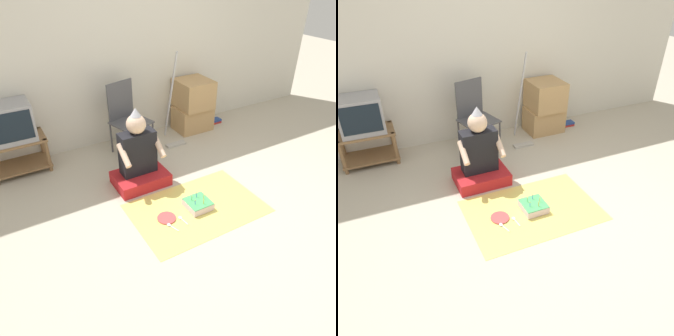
{
  "view_description": "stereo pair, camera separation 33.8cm",
  "coord_description": "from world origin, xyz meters",
  "views": [
    {
      "loc": [
        -1.77,
        -1.91,
        2.19
      ],
      "look_at": [
        -0.34,
        0.55,
        0.35
      ],
      "focal_mm": 35.0,
      "sensor_mm": 36.0,
      "label": 1
    },
    {
      "loc": [
        -1.46,
        -2.06,
        2.19
      ],
      "look_at": [
        -0.34,
        0.55,
        0.35
      ],
      "focal_mm": 35.0,
      "sensor_mm": 36.0,
      "label": 2
    }
  ],
  "objects": [
    {
      "name": "wall_back",
      "position": [
        0.0,
        2.09,
        1.27
      ],
      "size": [
        6.4,
        0.06,
        2.55
      ],
      "color": "beige",
      "rests_on": "ground_plane"
    },
    {
      "name": "plastic_spoon_far",
      "position": [
        -0.57,
        0.11,
        0.01
      ],
      "size": [
        0.06,
        0.14,
        0.01
      ],
      "color": "white",
      "rests_on": "party_cloth"
    },
    {
      "name": "tv_stand",
      "position": [
        -1.63,
        1.86,
        0.25
      ],
      "size": [
        0.66,
        0.41,
        0.43
      ],
      "color": "olive",
      "rests_on": "ground_plane"
    },
    {
      "name": "dust_mop",
      "position": [
        0.32,
        1.55,
        0.37
      ],
      "size": [
        0.28,
        0.36,
        1.26
      ],
      "color": "#B2ADA3",
      "rests_on": "ground_plane"
    },
    {
      "name": "folding_chair",
      "position": [
        -0.29,
        1.7,
        0.51
      ],
      "size": [
        0.53,
        0.51,
        0.91
      ],
      "color": "#4C4C51",
      "rests_on": "ground_plane"
    },
    {
      "name": "tv",
      "position": [
        -1.63,
        1.86,
        0.64
      ],
      "size": [
        0.49,
        0.39,
        0.43
      ],
      "color": "#99999E",
      "rests_on": "tv_stand"
    },
    {
      "name": "book_pile",
      "position": [
        1.24,
        1.8,
        0.03
      ],
      "size": [
        0.17,
        0.15,
        0.05
      ],
      "color": "#B72D28",
      "rests_on": "ground_plane"
    },
    {
      "name": "party_cloth",
      "position": [
        -0.19,
        0.21,
        0.0
      ],
      "size": [
        1.35,
        0.88,
        0.01
      ],
      "color": "#EAD666",
      "rests_on": "ground_plane"
    },
    {
      "name": "ground_plane",
      "position": [
        0.0,
        0.0,
        0.0
      ],
      "size": [
        16.0,
        16.0,
        0.0
      ],
      "primitive_type": "plane",
      "color": "#BCB29E"
    },
    {
      "name": "cardboard_box_stack",
      "position": [
        0.8,
        1.79,
        0.38
      ],
      "size": [
        0.52,
        0.48,
        0.75
      ],
      "color": "tan",
      "rests_on": "ground_plane"
    },
    {
      "name": "birthday_cake",
      "position": [
        -0.18,
        0.21,
        0.05
      ],
      "size": [
        0.24,
        0.24,
        0.14
      ],
      "color": "silver",
      "rests_on": "party_cloth"
    },
    {
      "name": "paper_plate",
      "position": [
        -0.55,
        0.22,
        0.01
      ],
      "size": [
        0.19,
        0.19,
        0.01
      ],
      "color": "#D84C4C",
      "rests_on": "party_cloth"
    },
    {
      "name": "person_seated",
      "position": [
        -0.5,
        0.92,
        0.3
      ],
      "size": [
        0.59,
        0.42,
        0.91
      ],
      "color": "red",
      "rests_on": "ground_plane"
    },
    {
      "name": "plastic_spoon_near",
      "position": [
        -0.43,
        0.14,
        0.01
      ],
      "size": [
        0.04,
        0.15,
        0.01
      ],
      "color": "white",
      "rests_on": "party_cloth"
    }
  ]
}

